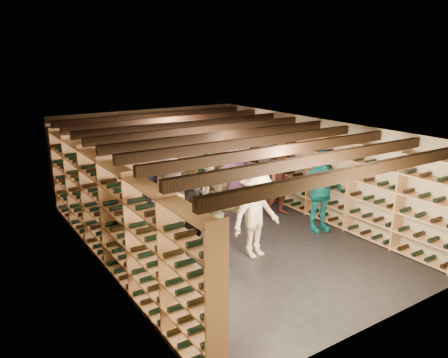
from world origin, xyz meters
name	(u,v)px	position (x,y,z in m)	size (l,w,h in m)	color
ground	(225,236)	(0.00, 0.00, 0.00)	(8.00, 8.00, 0.00)	black
walls	(225,184)	(0.00, 0.00, 1.20)	(5.52, 8.02, 2.40)	#B2A78A
ceiling	(225,129)	(0.00, 0.00, 2.40)	(5.50, 8.00, 0.01)	beige
ceiling_joists	(225,136)	(0.00, 0.00, 2.26)	(5.40, 7.12, 0.18)	black
wine_rack_left	(109,212)	(-2.57, 0.00, 1.08)	(0.32, 7.50, 2.15)	tan
wine_rack_right	(312,173)	(2.57, 0.00, 1.08)	(0.32, 7.50, 2.15)	tan
wine_rack_back	(151,156)	(0.00, 3.83, 1.07)	(4.70, 0.30, 2.15)	tan
crate_stack_left	(174,210)	(-0.60, 1.30, 0.34)	(0.55, 0.41, 0.68)	tan
crate_stack_right	(192,197)	(0.35, 2.10, 0.26)	(0.56, 0.43, 0.51)	tan
crate_loose	(223,187)	(1.84, 2.88, 0.09)	(0.50, 0.33, 0.17)	tan
person_0	(137,226)	(-2.18, -0.37, 0.85)	(0.83, 0.54, 1.69)	black
person_1	(194,213)	(-0.93, -0.27, 0.82)	(0.60, 0.39, 1.64)	black
person_2	(218,216)	(-0.65, -0.75, 0.85)	(0.82, 0.64, 1.69)	brown
person_3	(256,215)	(-0.02, -1.17, 0.88)	(1.13, 0.65, 1.75)	beige
person_4	(320,191)	(1.98, -0.88, 0.94)	(1.10, 0.46, 1.88)	#12757D
person_6	(148,200)	(-1.39, 0.93, 0.82)	(0.81, 0.52, 1.65)	#252D4D
person_7	(211,191)	(0.13, 0.80, 0.80)	(0.59, 0.38, 1.61)	gray
person_8	(282,184)	(1.91, 0.34, 0.81)	(0.79, 0.62, 1.63)	#4F261B
person_9	(172,199)	(-1.01, 0.53, 0.90)	(1.16, 0.67, 1.80)	#ABA29C
person_10	(208,181)	(0.37, 1.30, 0.90)	(1.06, 0.44, 1.80)	#2A4F30
person_11	(237,174)	(1.22, 1.30, 0.94)	(1.74, 0.55, 1.87)	#946298
person_12	(268,170)	(2.18, 1.24, 0.93)	(0.91, 0.59, 1.86)	#2E2F33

